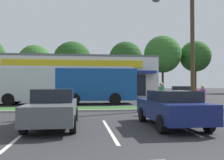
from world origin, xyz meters
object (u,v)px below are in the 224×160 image
car_5 (171,108)px  pedestrian_by_pole (161,98)px  car_0 (115,93)px  utility_pole (191,27)px  city_bus (64,84)px  pedestrian_near_bench (203,99)px  car_1 (183,92)px  car_2 (54,107)px

car_5 → pedestrian_by_pole: 4.18m
car_0 → pedestrian_by_pole: 14.25m
pedestrian_by_pole → utility_pole: bearing=52.9°
utility_pole → car_0: bearing=109.8°
city_bus → pedestrian_by_pole: bearing=127.7°
utility_pole → car_5: size_ratio=2.48×
car_5 → pedestrian_near_bench: size_ratio=2.73×
car_5 → pedestrian_near_bench: 5.75m
car_0 → utility_pole: bearing=-70.2°
pedestrian_by_pole → city_bus: bearing=134.7°
city_bus → pedestrian_near_bench: size_ratio=7.64×
car_1 → car_2: car_1 is taller
utility_pole → city_bus: utility_pole is taller
utility_pole → city_bus: bearing=151.7°
utility_pole → car_1: (4.12, 10.94, -5.10)m
car_1 → pedestrian_near_bench: size_ratio=2.61×
car_0 → pedestrian_by_pole: bearing=-87.1°
car_1 → car_5: car_1 is taller
car_2 → pedestrian_near_bench: 9.19m
car_5 → city_bus: bearing=22.6°
car_0 → car_1: size_ratio=1.08×
car_2 → car_5: 4.74m
car_0 → pedestrian_near_bench: pedestrian_near_bench is taller
utility_pole → pedestrian_by_pole: utility_pole is taller
car_0 → car_2: bearing=-105.5°
utility_pole → car_2: utility_pole is taller
car_0 → pedestrian_near_bench: bearing=-76.1°
car_5 → pedestrian_near_bench: pedestrian_near_bench is taller
pedestrian_near_bench → pedestrian_by_pole: pedestrian_by_pole is taller
utility_pole → car_0: (-3.98, 11.02, -5.09)m
city_bus → car_2: (0.41, -11.69, -1.00)m
city_bus → car_1: city_bus is taller
car_0 → car_2: size_ratio=0.96×
city_bus → car_0: city_bus is taller
car_2 → car_1: bearing=143.6°
car_1 → utility_pole: bearing=-110.6°
utility_pole → pedestrian_near_bench: (-0.56, -2.81, -5.06)m
car_0 → car_2: car_0 is taller
city_bus → car_5: bearing=114.0°
utility_pole → car_5: (-4.19, -7.27, -5.12)m
car_1 → pedestrian_near_bench: bearing=-108.8°
car_2 → city_bus: bearing=-178.0°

